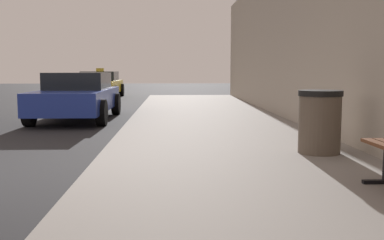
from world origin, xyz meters
name	(u,v)px	position (x,y,z in m)	size (l,w,h in m)	color
sidewalk	(248,170)	(4.00, 0.00, 0.07)	(4.00, 32.00, 0.15)	gray
trash_bin	(320,122)	(5.16, 0.75, 0.61)	(0.62, 0.62, 0.90)	brown
car_blue	(78,96)	(0.50, 6.73, 0.65)	(1.94, 4.36, 1.27)	#233899
car_yellow	(100,84)	(-0.45, 16.49, 0.65)	(2.01, 4.41, 1.43)	yellow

